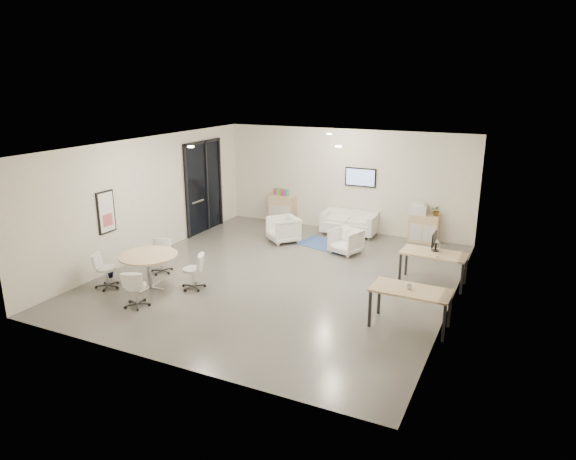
% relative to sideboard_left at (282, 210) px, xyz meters
% --- Properties ---
extents(room_shell, '(9.60, 10.60, 4.80)m').
position_rel_sideboard_left_xyz_m(room_shell, '(2.09, -4.25, 1.12)').
color(room_shell, '#5A5752').
rests_on(room_shell, ground).
extents(glass_door, '(0.09, 1.90, 2.85)m').
position_rel_sideboard_left_xyz_m(glass_door, '(-1.87, -1.74, 1.02)').
color(glass_door, black).
rests_on(glass_door, room_shell).
extents(artwork, '(0.05, 0.54, 1.04)m').
position_rel_sideboard_left_xyz_m(artwork, '(-1.89, -5.85, 1.07)').
color(artwork, black).
rests_on(artwork, room_shell).
extents(wall_tv, '(0.98, 0.06, 0.58)m').
position_rel_sideboard_left_xyz_m(wall_tv, '(2.59, 0.21, 1.27)').
color(wall_tv, black).
rests_on(wall_tv, room_shell).
extents(ceiling_spots, '(3.14, 4.14, 0.03)m').
position_rel_sideboard_left_xyz_m(ceiling_spots, '(1.89, -3.42, 2.70)').
color(ceiling_spots, '#FFEAC6').
rests_on(ceiling_spots, room_shell).
extents(sideboard_left, '(0.85, 0.44, 0.96)m').
position_rel_sideboard_left_xyz_m(sideboard_left, '(0.00, 0.00, 0.00)').
color(sideboard_left, tan).
rests_on(sideboard_left, room_shell).
extents(sideboard_right, '(0.84, 0.41, 0.84)m').
position_rel_sideboard_left_xyz_m(sideboard_right, '(4.65, 0.02, -0.06)').
color(sideboard_right, tan).
rests_on(sideboard_right, room_shell).
extents(books, '(0.49, 0.14, 0.22)m').
position_rel_sideboard_left_xyz_m(books, '(-0.04, 0.00, 0.59)').
color(books, red).
rests_on(books, sideboard_left).
extents(printer, '(0.50, 0.43, 0.34)m').
position_rel_sideboard_left_xyz_m(printer, '(4.45, 0.02, 0.51)').
color(printer, white).
rests_on(printer, sideboard_right).
extents(loveseat, '(1.68, 0.88, 0.62)m').
position_rel_sideboard_left_xyz_m(loveseat, '(2.41, -0.17, -0.14)').
color(loveseat, white).
rests_on(loveseat, room_shell).
extents(blue_rug, '(1.80, 1.42, 0.01)m').
position_rel_sideboard_left_xyz_m(blue_rug, '(2.14, -1.46, -0.47)').
color(blue_rug, navy).
rests_on(blue_rug, room_shell).
extents(armchair_left, '(1.11, 1.10, 0.83)m').
position_rel_sideboard_left_xyz_m(armchair_left, '(0.89, -1.76, -0.06)').
color(armchair_left, white).
rests_on(armchair_left, room_shell).
extents(armchair_right, '(0.91, 0.88, 0.76)m').
position_rel_sideboard_left_xyz_m(armchair_right, '(2.92, -1.96, -0.10)').
color(armchair_right, white).
rests_on(armchair_right, room_shell).
extents(desk_rear, '(1.53, 0.81, 0.78)m').
position_rel_sideboard_left_xyz_m(desk_rear, '(5.51, -3.19, 0.22)').
color(desk_rear, tan).
rests_on(desk_rear, room_shell).
extents(desk_front, '(1.52, 0.79, 0.79)m').
position_rel_sideboard_left_xyz_m(desk_front, '(5.52, -5.61, 0.23)').
color(desk_front, tan).
rests_on(desk_front, room_shell).
extents(monitor, '(0.20, 0.50, 0.44)m').
position_rel_sideboard_left_xyz_m(monitor, '(5.47, -3.04, 0.54)').
color(monitor, black).
rests_on(monitor, desk_rear).
extents(round_table, '(1.33, 1.33, 0.81)m').
position_rel_sideboard_left_xyz_m(round_table, '(-0.33, -6.25, 0.25)').
color(round_table, tan).
rests_on(round_table, room_shell).
extents(meeting_chairs, '(2.59, 2.59, 0.82)m').
position_rel_sideboard_left_xyz_m(meeting_chairs, '(-0.33, -6.25, -0.07)').
color(meeting_chairs, white).
rests_on(meeting_chairs, room_shell).
extents(plant_cabinet, '(0.33, 0.36, 0.25)m').
position_rel_sideboard_left_xyz_m(plant_cabinet, '(4.98, 0.02, 0.48)').
color(plant_cabinet, '#3F7F3F').
rests_on(plant_cabinet, sideboard_right).
extents(plant_floor, '(0.23, 0.35, 0.14)m').
position_rel_sideboard_left_xyz_m(plant_floor, '(-1.61, -6.16, -0.41)').
color(plant_floor, '#3F7F3F').
rests_on(plant_floor, room_shell).
extents(cup, '(0.13, 0.12, 0.11)m').
position_rel_sideboard_left_xyz_m(cup, '(5.47, -5.60, 0.36)').
color(cup, white).
rests_on(cup, desk_front).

